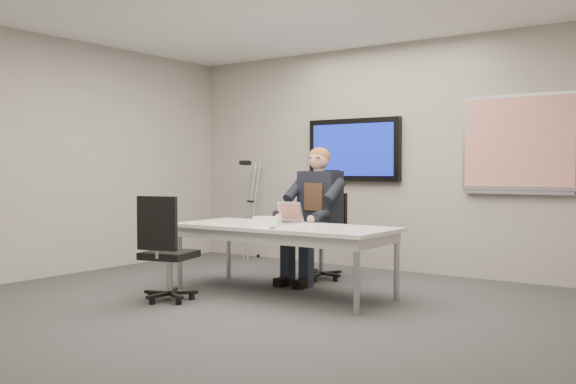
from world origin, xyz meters
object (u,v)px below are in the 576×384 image
Objects in this scene: office_chair_far at (324,252)px; seated_person at (311,228)px; conference_table at (283,233)px; office_chair_near at (167,269)px; laptop at (286,218)px.

seated_person is (-0.01, -0.26, 0.30)m from office_chair_far.
office_chair_far is (-0.15, 1.00, -0.31)m from conference_table.
seated_person reaches higher than conference_table.
laptop is at bearing -129.40° from office_chair_near.
office_chair_far is 0.98× the size of office_chair_near.
conference_table is at bearing -54.85° from laptop.
office_chair_far is at bearing 98.38° from conference_table.
office_chair_near reaches higher than conference_table.
conference_table is 7.01× the size of laptop.
laptop is at bearing -86.50° from seated_person.
conference_table is 1.06m from office_chair_far.
conference_table is at bearing -73.57° from office_chair_far.
conference_table is 2.25× the size of office_chair_near.
office_chair_far is at bearing 94.65° from laptop.
laptop is (0.54, 1.18, 0.43)m from office_chair_near.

